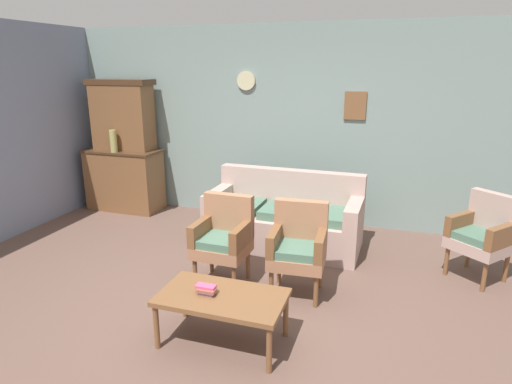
# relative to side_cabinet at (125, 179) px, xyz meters

# --- Properties ---
(ground_plane) EXTENTS (7.68, 7.68, 0.00)m
(ground_plane) POSITION_rel_side_cabinet_xyz_m (2.47, -2.25, -0.47)
(ground_plane) COLOR brown
(wall_back_with_decor) EXTENTS (6.40, 0.09, 2.70)m
(wall_back_with_decor) POSITION_rel_side_cabinet_xyz_m (2.47, 0.38, 0.89)
(wall_back_with_decor) COLOR gray
(wall_back_with_decor) RESTS_ON ground
(side_cabinet) EXTENTS (1.16, 0.55, 0.93)m
(side_cabinet) POSITION_rel_side_cabinet_xyz_m (0.00, 0.00, 0.00)
(side_cabinet) COLOR brown
(side_cabinet) RESTS_ON ground
(cabinet_upper_hutch) EXTENTS (0.99, 0.38, 1.03)m
(cabinet_upper_hutch) POSITION_rel_side_cabinet_xyz_m (0.00, 0.08, 0.98)
(cabinet_upper_hutch) COLOR brown
(cabinet_upper_hutch) RESTS_ON side_cabinet
(vase_on_cabinet) EXTENTS (0.10, 0.10, 0.32)m
(vase_on_cabinet) POSITION_rel_side_cabinet_xyz_m (-0.00, -0.19, 0.63)
(vase_on_cabinet) COLOR tan
(vase_on_cabinet) RESTS_ON side_cabinet
(floral_couch) EXTENTS (1.86, 0.84, 0.90)m
(floral_couch) POSITION_rel_side_cabinet_xyz_m (2.70, -0.62, -0.14)
(floral_couch) COLOR tan
(floral_couch) RESTS_ON ground
(armchair_near_couch_end) EXTENTS (0.53, 0.50, 0.90)m
(armchair_near_couch_end) POSITION_rel_side_cabinet_xyz_m (2.35, -1.73, 0.03)
(armchair_near_couch_end) COLOR #9E6B4C
(armchair_near_couch_end) RESTS_ON ground
(armchair_row_middle) EXTENTS (0.55, 0.53, 0.90)m
(armchair_row_middle) POSITION_rel_side_cabinet_xyz_m (3.11, -1.72, 0.03)
(armchair_row_middle) COLOR #9E6B4C
(armchair_row_middle) RESTS_ON ground
(wingback_chair_by_fireplace) EXTENTS (0.71, 0.71, 0.90)m
(wingback_chair_by_fireplace) POSITION_rel_side_cabinet_xyz_m (4.85, -0.82, 0.03)
(wingback_chair_by_fireplace) COLOR tan
(wingback_chair_by_fireplace) RESTS_ON ground
(coffee_table) EXTENTS (1.00, 0.56, 0.42)m
(coffee_table) POSITION_rel_side_cabinet_xyz_m (2.73, -2.69, -0.09)
(coffee_table) COLOR brown
(coffee_table) RESTS_ON ground
(book_stack_on_table) EXTENTS (0.17, 0.10, 0.07)m
(book_stack_on_table) POSITION_rel_side_cabinet_xyz_m (2.61, -2.72, -0.01)
(book_stack_on_table) COLOR #9073AE
(book_stack_on_table) RESTS_ON coffee_table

